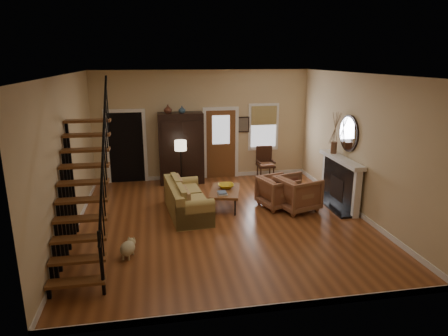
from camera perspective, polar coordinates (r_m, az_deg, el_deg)
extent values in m
plane|color=brown|center=(9.29, -0.17, -7.54)|extent=(7.00, 7.00, 0.00)
plane|color=white|center=(8.56, -0.19, 13.26)|extent=(7.00, 7.00, 0.00)
cube|color=#CEB384|center=(12.17, -3.05, 6.08)|extent=(6.50, 0.04, 3.30)
cube|color=#CEB384|center=(8.83, -21.44, 1.43)|extent=(0.04, 7.00, 3.30)
cube|color=#CEB384|center=(9.86, 18.79, 3.05)|extent=(0.04, 7.00, 3.30)
cube|color=black|center=(12.37, -13.74, 2.98)|extent=(1.00, 0.36, 2.10)
cube|color=brown|center=(12.35, -0.46, 3.40)|extent=(0.90, 0.06, 2.10)
cube|color=silver|center=(12.54, 5.67, 5.83)|extent=(0.96, 0.06, 1.46)
cube|color=black|center=(10.49, 16.42, -2.11)|extent=(0.24, 1.60, 1.15)
cube|color=white|center=(10.30, 16.39, 1.19)|extent=(0.30, 1.95, 0.10)
cylinder|color=silver|center=(10.23, 17.31, 4.74)|extent=(0.05, 0.90, 0.90)
imported|color=#4C2619|center=(11.57, -8.03, 8.33)|extent=(0.24, 0.24, 0.25)
imported|color=#334C60|center=(11.59, -6.03, 8.32)|extent=(0.20, 0.20, 0.21)
imported|color=gold|center=(10.07, 0.27, -2.59)|extent=(0.41, 0.41, 0.10)
imported|color=brown|center=(9.96, 10.44, -3.57)|extent=(1.16, 1.15, 0.85)
imported|color=brown|center=(10.09, 7.70, -3.39)|extent=(1.06, 1.04, 0.78)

